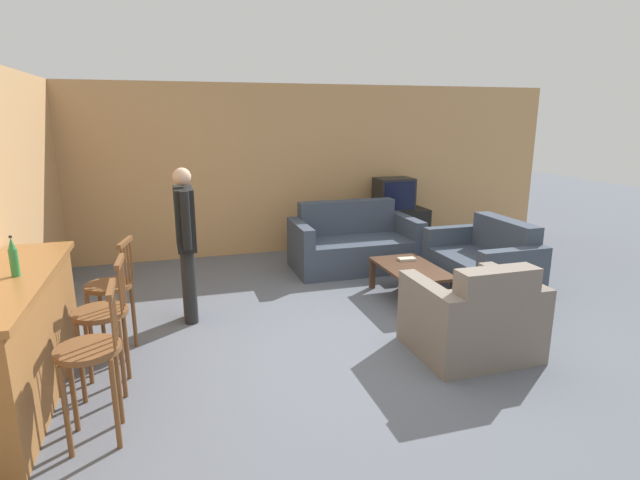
{
  "coord_description": "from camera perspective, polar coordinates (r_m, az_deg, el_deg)",
  "views": [
    {
      "loc": [
        -1.65,
        -4.07,
        2.13
      ],
      "look_at": [
        -0.17,
        0.82,
        0.85
      ],
      "focal_mm": 28.0,
      "sensor_mm": 36.0,
      "label": 1
    }
  ],
  "objects": [
    {
      "name": "book_on_table",
      "position": [
        6.22,
        9.88,
        -2.16
      ],
      "size": [
        0.22,
        0.13,
        0.03
      ],
      "color": "#B7AD99",
      "rests_on": "coffee_table"
    },
    {
      "name": "bottle",
      "position": [
        4.23,
        -31.62,
        -1.75
      ],
      "size": [
        0.06,
        0.06,
        0.3
      ],
      "color": "#2D7F3D",
      "rests_on": "bar_counter"
    },
    {
      "name": "wall_back",
      "position": [
        7.89,
        -4.68,
        7.96
      ],
      "size": [
        9.4,
        0.08,
        2.6
      ],
      "color": "tan",
      "rests_on": "ground_plane"
    },
    {
      "name": "coffee_table",
      "position": [
        5.98,
        10.33,
        -3.53
      ],
      "size": [
        0.63,
        1.08,
        0.4
      ],
      "color": "#472D1E",
      "rests_on": "ground_plane"
    },
    {
      "name": "bar_counter",
      "position": [
        4.42,
        -31.27,
        -9.72
      ],
      "size": [
        0.55,
        2.09,
        0.99
      ],
      "color": "brown",
      "rests_on": "ground_plane"
    },
    {
      "name": "bar_chair_far",
      "position": [
        4.85,
        -22.73,
        -5.67
      ],
      "size": [
        0.49,
        0.49,
        1.07
      ],
      "color": "brown",
      "rests_on": "ground_plane"
    },
    {
      "name": "ground_plane",
      "position": [
        4.88,
        4.82,
        -11.87
      ],
      "size": [
        24.0,
        24.0,
        0.0
      ],
      "primitive_type": "plane",
      "color": "#565B66"
    },
    {
      "name": "bar_chair_near",
      "position": [
        3.65,
        -24.64,
        -12.35
      ],
      "size": [
        0.42,
        0.42,
        1.07
      ],
      "color": "brown",
      "rests_on": "ground_plane"
    },
    {
      "name": "loveseat_right",
      "position": [
        6.55,
        18.19,
        -2.72
      ],
      "size": [
        0.87,
        1.39,
        0.88
      ],
      "color": "#384251",
      "rests_on": "ground_plane"
    },
    {
      "name": "armchair_near",
      "position": [
        4.8,
        17.07,
        -8.71
      ],
      "size": [
        1.03,
        0.9,
        0.9
      ],
      "color": "#70665B",
      "rests_on": "ground_plane"
    },
    {
      "name": "wall_left",
      "position": [
        5.64,
        -32.16,
        3.42
      ],
      "size": [
        0.08,
        8.59,
        2.6
      ],
      "color": "tan",
      "rests_on": "ground_plane"
    },
    {
      "name": "bar_chair_mid",
      "position": [
        4.25,
        -23.54,
        -8.53
      ],
      "size": [
        0.43,
        0.43,
        1.07
      ],
      "color": "brown",
      "rests_on": "ground_plane"
    },
    {
      "name": "tv",
      "position": [
        8.18,
        8.43,
        5.24
      ],
      "size": [
        0.59,
        0.45,
        0.51
      ],
      "color": "black",
      "rests_on": "tv_unit"
    },
    {
      "name": "couch_far",
      "position": [
        7.15,
        3.85,
        -0.62
      ],
      "size": [
        1.76,
        0.95,
        0.92
      ],
      "color": "#384251",
      "rests_on": "ground_plane"
    },
    {
      "name": "person_by_window",
      "position": [
        5.32,
        -15.08,
        0.32
      ],
      "size": [
        0.19,
        0.6,
        1.63
      ],
      "color": "black",
      "rests_on": "ground_plane"
    },
    {
      "name": "tv_unit",
      "position": [
        8.29,
        8.28,
        1.3
      ],
      "size": [
        1.13,
        0.52,
        0.64
      ],
      "color": "black",
      "rests_on": "ground_plane"
    }
  ]
}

